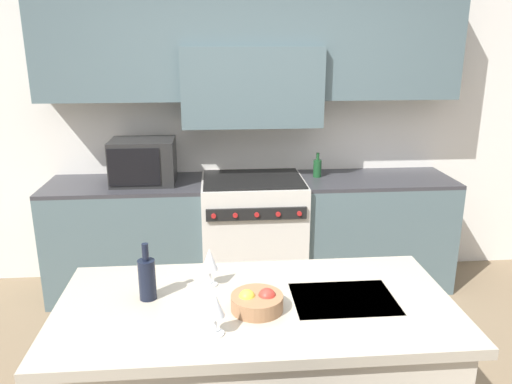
% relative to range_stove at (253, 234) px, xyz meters
% --- Properties ---
extents(back_cabinetry, '(10.00, 0.46, 2.70)m').
position_rel_range_stove_xyz_m(back_cabinetry, '(0.00, 0.27, 1.11)').
color(back_cabinetry, silver).
rests_on(back_cabinetry, ground_plane).
extents(back_counter, '(3.24, 0.62, 0.93)m').
position_rel_range_stove_xyz_m(back_counter, '(0.00, 0.02, -0.01)').
color(back_counter, '#4C6066').
rests_on(back_counter, ground_plane).
extents(range_stove, '(0.81, 0.70, 0.95)m').
position_rel_range_stove_xyz_m(range_stove, '(0.00, 0.00, 0.00)').
color(range_stove, beige).
rests_on(range_stove, ground_plane).
extents(microwave, '(0.49, 0.38, 0.34)m').
position_rel_range_stove_xyz_m(microwave, '(-0.85, 0.02, 0.62)').
color(microwave, black).
rests_on(microwave, back_counter).
extents(wine_bottle, '(0.07, 0.07, 0.26)m').
position_rel_range_stove_xyz_m(wine_bottle, '(-0.60, -1.83, 0.54)').
color(wine_bottle, black).
rests_on(wine_bottle, kitchen_island).
extents(wine_glass_near, '(0.07, 0.07, 0.18)m').
position_rel_range_stove_xyz_m(wine_glass_near, '(-0.31, -2.13, 0.56)').
color(wine_glass_near, white).
rests_on(wine_glass_near, kitchen_island).
extents(wine_glass_far, '(0.07, 0.07, 0.18)m').
position_rel_range_stove_xyz_m(wine_glass_far, '(-0.33, -1.72, 0.56)').
color(wine_glass_far, white).
rests_on(wine_glass_far, kitchen_island).
extents(fruit_bowl, '(0.22, 0.22, 0.09)m').
position_rel_range_stove_xyz_m(fruit_bowl, '(-0.14, -1.96, 0.48)').
color(fruit_bowl, '#996B47').
rests_on(fruit_bowl, kitchen_island).
extents(oil_bottle_on_counter, '(0.07, 0.07, 0.20)m').
position_rel_range_stove_xyz_m(oil_bottle_on_counter, '(0.53, 0.08, 0.53)').
color(oil_bottle_on_counter, '#194723').
rests_on(oil_bottle_on_counter, back_counter).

